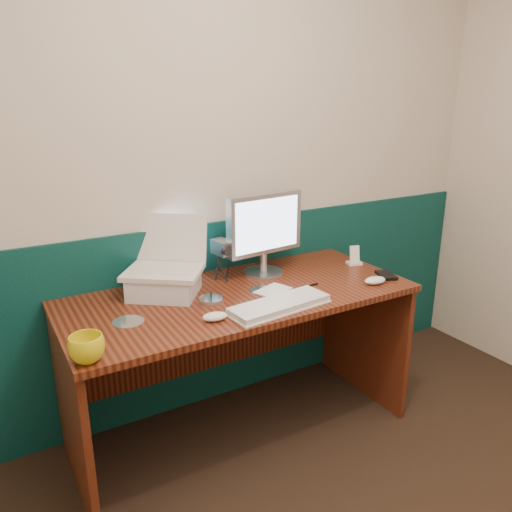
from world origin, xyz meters
TOP-DOWN VIEW (x-y plane):
  - back_wall at (0.00, 1.75)m, footprint 3.50×0.04m
  - wainscot at (0.00, 1.74)m, footprint 3.48×0.02m
  - desk at (-0.03, 1.38)m, footprint 1.60×0.70m
  - laptop_riser at (-0.33, 1.53)m, footprint 0.38×0.37m
  - laptop at (-0.33, 1.53)m, footprint 0.42×0.40m
  - monitor at (0.19, 1.54)m, footprint 0.43×0.16m
  - keyboard at (0.03, 1.14)m, footprint 0.46×0.19m
  - mouse_right at (0.59, 1.16)m, footprint 0.12×0.08m
  - mouse_left at (-0.25, 1.17)m, footprint 0.11×0.08m
  - mug at (-0.77, 1.09)m, footprint 0.13×0.13m
  - camcorder at (-0.02, 1.57)m, footprint 0.12×0.16m
  - cd_spindle at (-0.19, 1.34)m, footprint 0.11×0.11m
  - cd_loose_a at (-0.56, 1.33)m, footprint 0.13×0.13m
  - cd_loose_b at (0.08, 1.36)m, footprint 0.13×0.13m
  - pen at (0.27, 1.28)m, footprint 0.15×0.02m
  - papers at (0.12, 1.33)m, footprint 0.19×0.16m
  - dock at (0.70, 1.43)m, footprint 0.09×0.07m
  - music_player at (0.70, 1.43)m, footprint 0.06×0.04m
  - pda at (0.71, 1.20)m, footprint 0.11×0.14m

SIDE VIEW (x-z plane):
  - desk at x=-0.03m, z-range 0.00..0.75m
  - wainscot at x=0.00m, z-range 0.00..1.00m
  - cd_loose_a at x=-0.56m, z-range 0.75..0.75m
  - cd_loose_b at x=0.08m, z-range 0.75..0.75m
  - papers at x=0.12m, z-range 0.75..0.75m
  - pen at x=0.27m, z-range 0.75..0.76m
  - dock at x=0.70m, z-range 0.75..0.76m
  - pda at x=0.71m, z-range 0.75..0.76m
  - cd_spindle at x=-0.19m, z-range 0.75..0.77m
  - keyboard at x=0.03m, z-range 0.75..0.78m
  - mouse_left at x=-0.25m, z-range 0.75..0.78m
  - mouse_right at x=0.59m, z-range 0.75..0.79m
  - mug at x=-0.77m, z-range 0.75..0.85m
  - laptop_riser at x=-0.33m, z-range 0.75..0.85m
  - music_player at x=0.70m, z-range 0.76..0.85m
  - camcorder at x=-0.02m, z-range 0.75..0.97m
  - monitor at x=0.19m, z-range 0.75..1.17m
  - laptop at x=-0.33m, z-range 0.85..1.13m
  - back_wall at x=0.00m, z-range 0.00..2.50m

